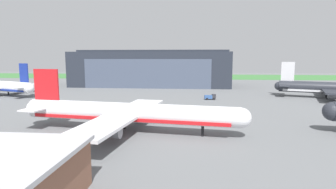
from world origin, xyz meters
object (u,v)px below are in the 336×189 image
at_px(fuel_bowser, 210,97).
at_px(maintenance_hangar, 152,68).
at_px(airliner_far_right, 0,86).
at_px(airliner_near_left, 128,113).
at_px(airliner_far_left, 332,88).

bearing_deg(fuel_bowser, maintenance_hangar, 119.72).
bearing_deg(maintenance_hangar, airliner_far_right, -138.59).
distance_m(airliner_near_left, airliner_far_right, 80.91).
distance_m(maintenance_hangar, airliner_far_right, 73.24).
distance_m(maintenance_hangar, airliner_far_left, 87.31).
distance_m(airliner_far_right, airliner_far_left, 129.81).
bearing_deg(airliner_far_right, airliner_far_left, 1.72).
xyz_separation_m(maintenance_hangar, fuel_bowser, (29.29, -51.30, -8.19)).
distance_m(maintenance_hangar, fuel_bowser, 59.64).
relative_size(airliner_far_right, fuel_bowser, 8.51).
xyz_separation_m(maintenance_hangar, airliner_near_left, (9.61, -97.31, -5.30)).
bearing_deg(maintenance_hangar, fuel_bowser, -60.28).
distance_m(airliner_far_right, fuel_bowser, 84.16).
bearing_deg(airliner_near_left, fuel_bowser, 66.84).
bearing_deg(airliner_far_left, airliner_far_right, -178.28).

